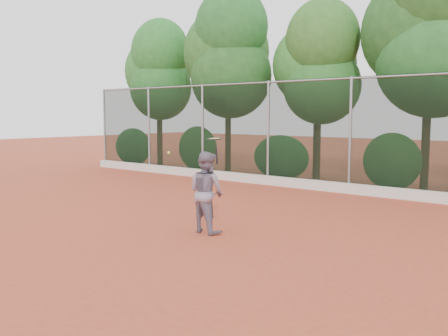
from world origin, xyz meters
The scene contains 7 objects.
ground centered at (0.00, 0.00, 0.00)m, with size 80.00×80.00×0.00m, color #AA4128.
concrete_curb centered at (0.00, 6.82, 0.15)m, with size 24.00×0.20×0.30m, color beige.
tennis_player centered at (0.07, 0.36, 0.82)m, with size 0.80×0.62×1.64m, color slate.
chainlink_fence centered at (0.00, 7.00, 1.86)m, with size 24.09×0.09×3.50m.
foliage_backdrop centered at (-0.55, 8.98, 4.40)m, with size 23.70×3.63×7.55m.
tennis_racket centered at (0.35, 0.30, 1.87)m, with size 0.32×0.32×0.53m.
tennis_ball_in_flight centered at (-1.57, 0.91, 1.50)m, with size 0.06×0.06×0.06m.
Camera 1 is at (6.66, -7.07, 2.38)m, focal length 40.00 mm.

